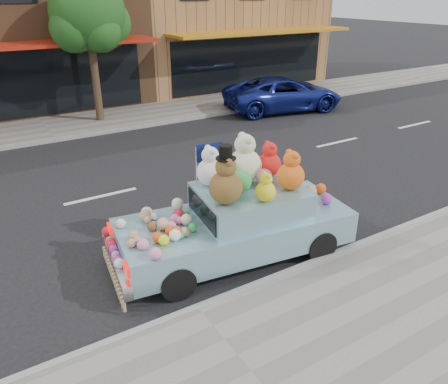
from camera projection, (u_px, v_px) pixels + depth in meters
ground at (101, 196)px, 10.76m from camera, size 120.00×120.00×0.00m
near_sidewalk at (252, 375)px, 5.71m from camera, size 60.00×3.00×0.12m
far_sidewalk at (46, 129)px, 15.76m from camera, size 60.00×3.00×0.12m
near_kerb at (197, 309)px, 6.86m from camera, size 60.00×0.12×0.13m
far_kerb at (55, 140)px, 14.59m from camera, size 60.00×0.12×0.13m
storefront_mid at (5, 15)px, 18.48m from camera, size 10.00×9.80×7.30m
storefront_right at (210, 10)px, 23.22m from camera, size 10.00×9.80×7.30m
street_tree at (89, 19)px, 15.22m from camera, size 3.00×2.70×5.22m
car_blue at (283, 94)px, 18.17m from camera, size 5.32×3.25×1.38m
art_car at (237, 216)px, 8.06m from camera, size 4.67×2.31×2.38m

